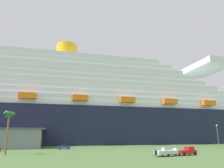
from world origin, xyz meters
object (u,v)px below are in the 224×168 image
pickup_truck (187,151)px  small_boat_on_trailer (169,152)px  palm_tree (9,118)px  street_lamp (218,133)px  parked_car_blue_suv (64,147)px  cruise_ship (112,110)px

pickup_truck → small_boat_on_trailer: bearing=-170.9°
palm_tree → street_lamp: (72.08, -0.34, -4.13)m
parked_car_blue_suv → cruise_ship: bearing=51.3°
palm_tree → parked_car_blue_suv: palm_tree is taller
palm_tree → cruise_ship: bearing=49.5°
small_boat_on_trailer → pickup_truck: bearing=9.1°
cruise_ship → street_lamp: size_ratio=28.52×
cruise_ship → palm_tree: 75.75m
cruise_ship → pickup_truck: cruise_ship is taller
cruise_ship → street_lamp: 63.50m
cruise_ship → palm_tree: bearing=-130.5°
cruise_ship → small_boat_on_trailer: (-8.42, -74.54, -18.74)m
palm_tree → pickup_truck: bearing=-19.4°
pickup_truck → small_boat_on_trailer: pickup_truck is taller
pickup_truck → palm_tree: palm_tree is taller
street_lamp → cruise_ship: bearing=112.1°
palm_tree → street_lamp: 72.20m
parked_car_blue_suv → palm_tree: bearing=-134.3°
pickup_truck → street_lamp: size_ratio=0.65×
small_boat_on_trailer → palm_tree: palm_tree is taller
small_boat_on_trailer → street_lamp: (31.67, 17.12, 4.82)m
pickup_truck → cruise_ship: bearing=88.4°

